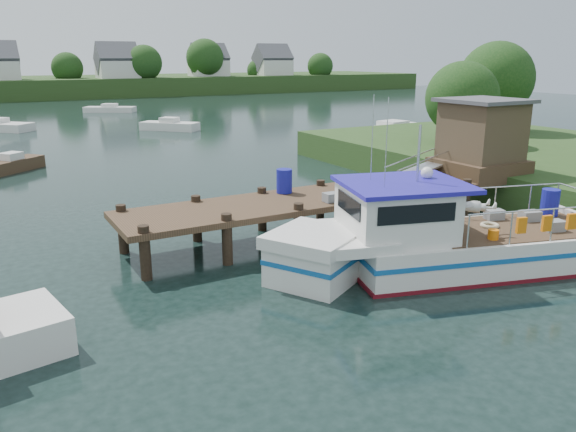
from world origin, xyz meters
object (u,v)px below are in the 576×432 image
lobster_boat (436,241)px  moored_far (110,109)px  dock (435,158)px  moored_b (170,126)px  moored_rowboat (12,164)px  moored_c (393,130)px

lobster_boat → moored_far: lobster_boat is taller
dock → lobster_boat: bearing=-132.6°
lobster_boat → moored_b: bearing=100.2°
lobster_boat → moored_b: size_ratio=2.22×
moored_rowboat → moored_far: 35.08m
dock → moored_b: dock is taller
moored_b → moored_c: size_ratio=0.62×
moored_far → moored_c: size_ratio=0.76×
lobster_boat → moored_c: 30.19m
moored_far → moored_b: 19.51m
moored_c → moored_far: bearing=115.2°
lobster_boat → moored_rowboat: lobster_boat is taller
moored_far → moored_b: moored_b is taller
moored_far → dock: bearing=-72.3°
moored_rowboat → moored_c: size_ratio=0.46×
dock → lobster_boat: 6.66m
dock → moored_c: 23.77m
lobster_boat → dock: bearing=63.3°
moored_far → moored_b: bearing=-71.9°
dock → moored_c: size_ratio=2.17×
moored_b → moored_c: moored_c is taller
moored_b → moored_c: (14.73, -11.88, 0.02)m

